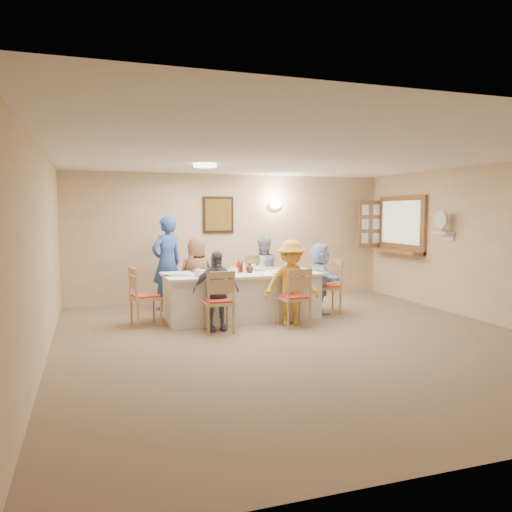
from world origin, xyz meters
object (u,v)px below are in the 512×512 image
object	(u,v)px
caregiver	(167,263)
condiment_ketchup	(238,266)
diner_front_left	(216,290)
dining_table	(242,296)
diner_front_right	(291,283)
chair_front_left	(218,301)
diner_right_end	(320,278)
diner_back_right	(262,272)
chair_left_end	(146,296)
serving_hatch	(402,225)
chair_back_left	(196,286)
chair_back_right	(260,281)
diner_back_left	(197,275)
chair_right_end	(327,286)
chair_front_right	(294,297)
desk_fan	(442,224)

from	to	relation	value
caregiver	condiment_ketchup	size ratio (longest dim) A/B	7.51
diner_front_left	caregiver	distance (m)	1.90
dining_table	diner_front_right	size ratio (longest dim) A/B	1.92
chair_front_left	diner_right_end	size ratio (longest dim) A/B	0.76
diner_right_end	condiment_ketchup	bearing A→B (deg)	97.77
diner_back_right	chair_left_end	bearing A→B (deg)	8.74
serving_hatch	chair_back_left	xyz separation A→B (m)	(-4.18, 0.03, -1.05)
dining_table	chair_back_right	xyz separation A→B (m)	(0.60, 0.80, 0.10)
serving_hatch	chair_front_left	size ratio (longest dim) A/B	1.62
chair_left_end	diner_right_end	size ratio (longest dim) A/B	0.75
serving_hatch	diner_back_left	size ratio (longest dim) A/B	1.13
diner_front_left	caregiver	xyz separation A→B (m)	(-0.45, 1.83, 0.25)
diner_back_left	chair_back_left	bearing A→B (deg)	-86.11
chair_right_end	caregiver	size ratio (longest dim) A/B	0.56
serving_hatch	dining_table	size ratio (longest dim) A/B	0.59
caregiver	chair_right_end	bearing A→B (deg)	129.01
diner_back_left	diner_front_right	xyz separation A→B (m)	(1.20, -1.36, -0.00)
serving_hatch	caregiver	xyz separation A→B (m)	(-4.63, 0.38, -0.65)
serving_hatch	chair_front_right	xyz separation A→B (m)	(-2.98, -1.57, -1.04)
chair_back_left	desk_fan	bearing A→B (deg)	-10.22
chair_back_left	chair_right_end	size ratio (longest dim) A/B	0.95
chair_left_end	diner_back_right	world-z (taller)	diner_back_right
chair_back_right	chair_front_left	bearing A→B (deg)	-133.80
diner_front_right	chair_left_end	bearing A→B (deg)	172.17
diner_back_left	serving_hatch	bearing A→B (deg)	-174.94
desk_fan	chair_left_end	bearing A→B (deg)	173.36
diner_right_end	chair_back_right	bearing A→B (deg)	54.81
chair_back_left	caregiver	world-z (taller)	caregiver
desk_fan	chair_left_end	distance (m)	5.17
caregiver	chair_left_end	bearing A→B (deg)	39.37
diner_back_left	diner_front_right	size ratio (longest dim) A/B	1.00
chair_left_end	diner_front_right	bearing A→B (deg)	-118.75
chair_back_right	chair_front_left	size ratio (longest dim) A/B	1.05
desk_fan	chair_front_right	distance (m)	3.08
diner_right_end	condiment_ketchup	size ratio (longest dim) A/B	5.42
serving_hatch	chair_back_right	xyz separation A→B (m)	(-2.98, 0.03, -1.02)
chair_front_right	diner_right_end	bearing A→B (deg)	-138.20
chair_front_left	caregiver	distance (m)	2.04
serving_hatch	chair_front_left	bearing A→B (deg)	-159.48
chair_left_end	chair_front_right	bearing A→B (deg)	-121.61
chair_back_left	condiment_ketchup	distance (m)	1.04
dining_table	chair_back_left	xyz separation A→B (m)	(-0.60, 0.80, 0.07)
serving_hatch	chair_back_right	world-z (taller)	serving_hatch
desk_fan	diner_right_end	world-z (taller)	desk_fan
desk_fan	chair_left_end	size ratio (longest dim) A/B	0.33
chair_back_right	condiment_ketchup	size ratio (longest dim) A/B	4.29
diner_back_left	condiment_ketchup	bearing A→B (deg)	134.72
chair_front_left	diner_back_right	world-z (taller)	diner_back_right
chair_front_left	chair_front_right	size ratio (longest dim) A/B	1.01
dining_table	diner_front_left	distance (m)	0.93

